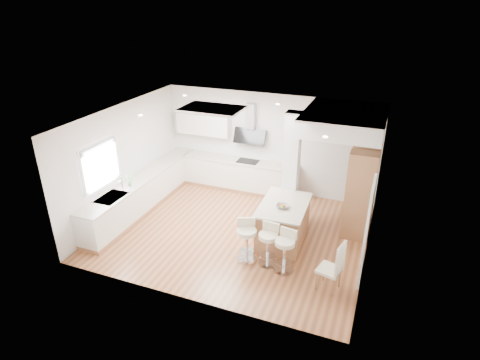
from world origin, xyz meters
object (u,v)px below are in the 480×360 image
at_px(peninsula, 283,222).
at_px(bar_stool_a, 247,238).
at_px(dining_chair, 335,266).
at_px(bar_stool_c, 285,249).
at_px(bar_stool_b, 268,242).

relative_size(peninsula, bar_stool_a, 1.66).
bearing_deg(dining_chair, bar_stool_a, -176.38).
relative_size(peninsula, dining_chair, 1.47).
distance_m(bar_stool_c, dining_chair, 1.06).
relative_size(bar_stool_a, dining_chair, 0.89).
xyz_separation_m(peninsula, bar_stool_a, (-0.51, -1.00, 0.06)).
relative_size(peninsula, bar_stool_b, 1.69).
height_order(bar_stool_a, bar_stool_c, bar_stool_a).
distance_m(bar_stool_b, dining_chair, 1.46).
distance_m(bar_stool_a, dining_chair, 1.91).
height_order(bar_stool_a, bar_stool_b, bar_stool_a).
distance_m(bar_stool_a, bar_stool_c, 0.85).
height_order(bar_stool_c, dining_chair, dining_chair).
relative_size(bar_stool_a, bar_stool_b, 1.02).
bearing_deg(bar_stool_a, dining_chair, -33.71).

